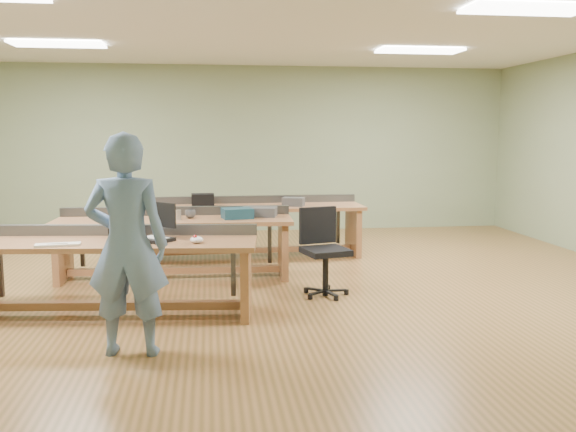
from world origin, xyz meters
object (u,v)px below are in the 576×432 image
object	(u,v)px
workbench_front	(108,260)
workbench_mid	(175,234)
workbench_back	(257,218)
laptop_base	(155,239)
camera_bag	(124,230)
parts_bin_teal	(237,213)
person	(127,245)
parts_bin_grey	(259,212)
mug	(190,214)
drinks_can	(178,215)
task_chair	(324,263)

from	to	relation	value
workbench_front	workbench_mid	size ratio (longest dim) A/B	1.02
workbench_back	laptop_base	size ratio (longest dim) A/B	9.86
workbench_mid	camera_bag	xyz separation A→B (m)	(-0.41, -1.44, 0.28)
laptop_base	workbench_mid	bearing A→B (deg)	128.93
parts_bin_teal	camera_bag	bearing A→B (deg)	-131.46
workbench_front	parts_bin_teal	distance (m)	1.96
workbench_front	camera_bag	world-z (taller)	camera_bag
person	laptop_base	bearing A→B (deg)	-91.79
workbench_front	workbench_back	size ratio (longest dim) A/B	0.97
person	workbench_front	bearing A→B (deg)	-68.08
parts_bin_grey	workbench_mid	bearing A→B (deg)	-177.14
person	mug	distance (m)	2.68
mug	drinks_can	distance (m)	0.19
task_chair	drinks_can	bearing A→B (deg)	136.85
workbench_back	workbench_front	bearing A→B (deg)	-122.59
mug	drinks_can	world-z (taller)	drinks_can
mug	drinks_can	bearing A→B (deg)	-137.92
workbench_front	workbench_mid	world-z (taller)	same
parts_bin_teal	workbench_back	bearing A→B (deg)	75.12
camera_bag	workbench_mid	bearing A→B (deg)	98.71
task_chair	drinks_can	world-z (taller)	task_chair
parts_bin_teal	mug	world-z (taller)	parts_bin_teal
camera_bag	drinks_can	distance (m)	1.39
parts_bin_teal	drinks_can	xyz separation A→B (m)	(-0.72, -0.04, -0.00)
laptop_base	parts_bin_grey	bearing A→B (deg)	97.28
workbench_back	laptop_base	bearing A→B (deg)	-114.04
laptop_base	person	bearing A→B (deg)	-55.07
workbench_front	person	world-z (taller)	person
camera_bag	mug	bearing A→B (deg)	91.58
workbench_front	parts_bin_grey	size ratio (longest dim) A/B	7.02
workbench_front	laptop_base	world-z (taller)	workbench_front
person	laptop_base	size ratio (longest dim) A/B	5.80
workbench_mid	task_chair	xyz separation A→B (m)	(1.69, -1.04, -0.20)
mug	workbench_back	bearing A→B (deg)	52.83
workbench_mid	camera_bag	bearing A→B (deg)	-103.60
workbench_back	person	distance (m)	4.11
workbench_back	camera_bag	distance (m)	3.08
person	parts_bin_grey	bearing A→B (deg)	-110.04
workbench_mid	laptop_base	xyz separation A→B (m)	(-0.09, -1.60, 0.21)
parts_bin_grey	drinks_can	world-z (taller)	drinks_can
workbench_front	camera_bag	distance (m)	0.33
workbench_mid	parts_bin_grey	bearing A→B (deg)	5.18
camera_bag	parts_bin_grey	size ratio (longest dim) A/B	0.62
workbench_front	camera_bag	size ratio (longest dim) A/B	11.36
person	task_chair	xyz separation A→B (m)	(1.92, 1.61, -0.55)
person	laptop_base	distance (m)	1.06
workbench_mid	mug	size ratio (longest dim) A/B	22.50
workbench_front	workbench_back	bearing A→B (deg)	64.23
person	mug	xyz separation A→B (m)	(0.43, 2.64, -0.11)
laptop_base	drinks_can	xyz separation A→B (m)	(0.15, 1.47, 0.04)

